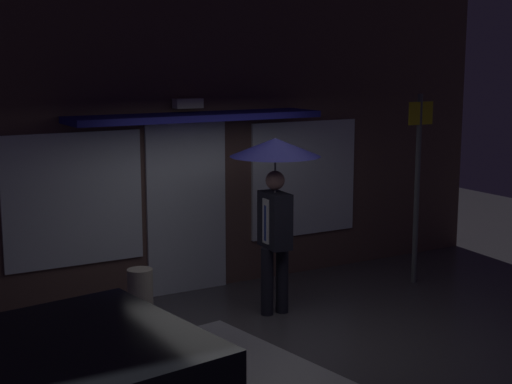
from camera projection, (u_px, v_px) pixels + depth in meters
name	position (u px, v px, depth m)	size (l,w,h in m)	color
ground_plane	(275.00, 344.00, 8.11)	(18.00, 18.00, 0.00)	#423F44
building_facade	(181.00, 140.00, 9.77)	(9.62, 1.00, 3.98)	brown
person_with_umbrella	(275.00, 177.00, 8.80)	(1.06, 1.06, 2.10)	black
street_sign_post	(418.00, 178.00, 10.10)	(0.40, 0.07, 2.55)	#595B60
sidewalk_bollard	(140.00, 297.00, 8.62)	(0.29, 0.29, 0.66)	#B2A899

